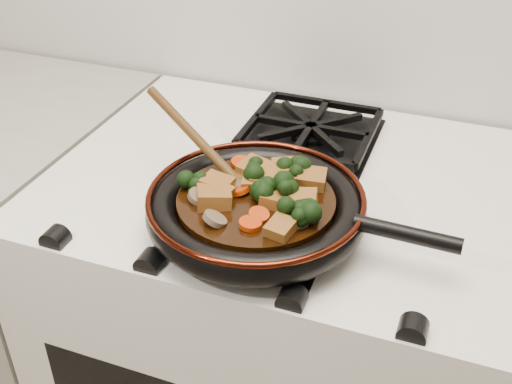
% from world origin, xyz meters
% --- Properties ---
extents(stove, '(0.76, 0.60, 0.90)m').
position_xyz_m(stove, '(0.00, 1.69, 0.45)').
color(stove, white).
rests_on(stove, ground).
extents(burner_grate_front, '(0.23, 0.23, 0.03)m').
position_xyz_m(burner_grate_front, '(0.00, 1.55, 0.91)').
color(burner_grate_front, black).
rests_on(burner_grate_front, stove).
extents(burner_grate_back, '(0.23, 0.23, 0.03)m').
position_xyz_m(burner_grate_back, '(0.00, 1.83, 0.91)').
color(burner_grate_back, black).
rests_on(burner_grate_back, stove).
extents(skillet, '(0.44, 0.31, 0.05)m').
position_xyz_m(skillet, '(0.01, 1.53, 0.94)').
color(skillet, black).
rests_on(skillet, burner_grate_front).
extents(braising_sauce, '(0.22, 0.22, 0.02)m').
position_xyz_m(braising_sauce, '(0.01, 1.53, 0.95)').
color(braising_sauce, black).
rests_on(braising_sauce, skillet).
extents(tofu_cube_0, '(0.06, 0.06, 0.03)m').
position_xyz_m(tofu_cube_0, '(-0.04, 1.50, 0.97)').
color(tofu_cube_0, brown).
rests_on(tofu_cube_0, braising_sauce).
extents(tofu_cube_1, '(0.05, 0.05, 0.03)m').
position_xyz_m(tofu_cube_1, '(-0.02, 1.59, 0.97)').
color(tofu_cube_1, brown).
rests_on(tofu_cube_1, braising_sauce).
extents(tofu_cube_2, '(0.04, 0.04, 0.03)m').
position_xyz_m(tofu_cube_2, '(-0.04, 1.51, 0.97)').
color(tofu_cube_2, brown).
rests_on(tofu_cube_2, braising_sauce).
extents(tofu_cube_3, '(0.04, 0.04, 0.02)m').
position_xyz_m(tofu_cube_3, '(0.06, 1.47, 0.97)').
color(tofu_cube_3, brown).
rests_on(tofu_cube_3, braising_sauce).
extents(tofu_cube_4, '(0.05, 0.04, 0.03)m').
position_xyz_m(tofu_cube_4, '(-0.05, 1.53, 0.97)').
color(tofu_cube_4, brown).
rests_on(tofu_cube_4, braising_sauce).
extents(tofu_cube_5, '(0.05, 0.05, 0.03)m').
position_xyz_m(tofu_cube_5, '(0.01, 1.57, 0.97)').
color(tofu_cube_5, brown).
rests_on(tofu_cube_5, braising_sauce).
extents(tofu_cube_6, '(0.05, 0.05, 0.03)m').
position_xyz_m(tofu_cube_6, '(0.07, 1.54, 0.97)').
color(tofu_cube_6, brown).
rests_on(tofu_cube_6, braising_sauce).
extents(tofu_cube_7, '(0.06, 0.05, 0.03)m').
position_xyz_m(tofu_cube_7, '(0.03, 1.60, 0.97)').
color(tofu_cube_7, brown).
rests_on(tofu_cube_7, braising_sauce).
extents(tofu_cube_8, '(0.05, 0.05, 0.02)m').
position_xyz_m(tofu_cube_8, '(0.05, 1.59, 0.97)').
color(tofu_cube_8, brown).
rests_on(tofu_cube_8, braising_sauce).
extents(tofu_cube_9, '(0.04, 0.05, 0.03)m').
position_xyz_m(tofu_cube_9, '(-0.01, 1.56, 0.97)').
color(tofu_cube_9, brown).
rests_on(tofu_cube_9, braising_sauce).
extents(tofu_cube_10, '(0.04, 0.04, 0.03)m').
position_xyz_m(tofu_cube_10, '(0.03, 1.53, 0.97)').
color(tofu_cube_10, brown).
rests_on(tofu_cube_10, braising_sauce).
extents(tofu_cube_11, '(0.05, 0.05, 0.03)m').
position_xyz_m(tofu_cube_11, '(0.07, 1.59, 0.97)').
color(tofu_cube_11, brown).
rests_on(tofu_cube_11, braising_sauce).
extents(broccoli_floret_0, '(0.08, 0.08, 0.08)m').
position_xyz_m(broccoli_floret_0, '(0.04, 1.60, 0.97)').
color(broccoli_floret_0, black).
rests_on(broccoli_floret_0, braising_sauce).
extents(broccoli_floret_1, '(0.09, 0.09, 0.07)m').
position_xyz_m(broccoli_floret_1, '(0.02, 1.53, 0.97)').
color(broccoli_floret_1, black).
rests_on(broccoli_floret_1, braising_sauce).
extents(broccoli_floret_2, '(0.07, 0.07, 0.07)m').
position_xyz_m(broccoli_floret_2, '(0.09, 1.51, 0.97)').
color(broccoli_floret_2, black).
rests_on(broccoli_floret_2, braising_sauce).
extents(broccoli_floret_3, '(0.07, 0.06, 0.07)m').
position_xyz_m(broccoli_floret_3, '(0.07, 1.49, 0.97)').
color(broccoli_floret_3, black).
rests_on(broccoli_floret_3, braising_sauce).
extents(broccoli_floret_4, '(0.07, 0.08, 0.06)m').
position_xyz_m(broccoli_floret_4, '(-0.02, 1.58, 0.97)').
color(broccoli_floret_4, black).
rests_on(broccoli_floret_4, braising_sauce).
extents(broccoli_floret_5, '(0.07, 0.07, 0.07)m').
position_xyz_m(broccoli_floret_5, '(-0.08, 1.52, 0.97)').
color(broccoli_floret_5, black).
rests_on(broccoli_floret_5, braising_sauce).
extents(broccoli_floret_6, '(0.07, 0.08, 0.07)m').
position_xyz_m(broccoli_floret_6, '(0.04, 1.55, 0.97)').
color(broccoli_floret_6, black).
rests_on(broccoli_floret_6, braising_sauce).
extents(carrot_coin_0, '(0.03, 0.03, 0.01)m').
position_xyz_m(carrot_coin_0, '(0.02, 1.47, 0.96)').
color(carrot_coin_0, '#B72E05').
rests_on(carrot_coin_0, braising_sauce).
extents(carrot_coin_1, '(0.03, 0.03, 0.02)m').
position_xyz_m(carrot_coin_1, '(-0.02, 1.54, 0.96)').
color(carrot_coin_1, '#B72E05').
rests_on(carrot_coin_1, braising_sauce).
extents(carrot_coin_2, '(0.03, 0.03, 0.02)m').
position_xyz_m(carrot_coin_2, '(0.06, 1.50, 0.96)').
color(carrot_coin_2, '#B72E05').
rests_on(carrot_coin_2, braising_sauce).
extents(carrot_coin_3, '(0.03, 0.03, 0.01)m').
position_xyz_m(carrot_coin_3, '(-0.05, 1.61, 0.96)').
color(carrot_coin_3, '#B72E05').
rests_on(carrot_coin_3, braising_sauce).
extents(carrot_coin_4, '(0.03, 0.03, 0.02)m').
position_xyz_m(carrot_coin_4, '(0.02, 1.58, 0.96)').
color(carrot_coin_4, '#B72E05').
rests_on(carrot_coin_4, braising_sauce).
extents(carrot_coin_5, '(0.03, 0.03, 0.02)m').
position_xyz_m(carrot_coin_5, '(0.03, 1.49, 0.96)').
color(carrot_coin_5, '#B72E05').
rests_on(carrot_coin_5, braising_sauce).
extents(mushroom_slice_0, '(0.05, 0.05, 0.02)m').
position_xyz_m(mushroom_slice_0, '(0.08, 1.50, 0.97)').
color(mushroom_slice_0, brown).
rests_on(mushroom_slice_0, braising_sauce).
extents(mushroom_slice_1, '(0.04, 0.03, 0.03)m').
position_xyz_m(mushroom_slice_1, '(0.08, 1.51, 0.97)').
color(mushroom_slice_1, brown).
rests_on(mushroom_slice_1, braising_sauce).
extents(mushroom_slice_2, '(0.03, 0.03, 0.02)m').
position_xyz_m(mushroom_slice_2, '(-0.07, 1.50, 0.97)').
color(mushroom_slice_2, brown).
rests_on(mushroom_slice_2, braising_sauce).
extents(mushroom_slice_3, '(0.05, 0.05, 0.02)m').
position_xyz_m(mushroom_slice_3, '(-0.02, 1.46, 0.97)').
color(mushroom_slice_3, brown).
rests_on(mushroom_slice_3, braising_sauce).
extents(mushroom_slice_4, '(0.04, 0.04, 0.03)m').
position_xyz_m(mushroom_slice_4, '(-0.02, 1.60, 0.97)').
color(mushroom_slice_4, brown).
rests_on(mushroom_slice_4, braising_sauce).
extents(wooden_spoon, '(0.14, 0.09, 0.22)m').
position_xyz_m(wooden_spoon, '(-0.08, 1.59, 0.98)').
color(wooden_spoon, '#492C0F').
rests_on(wooden_spoon, braising_sauce).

